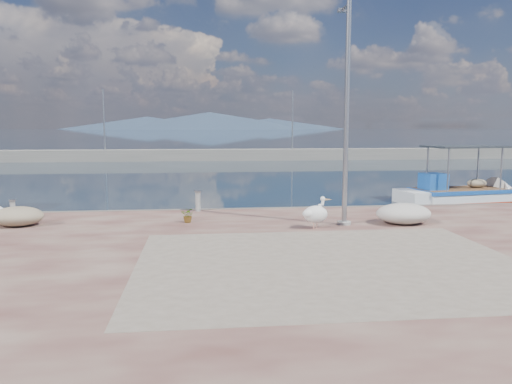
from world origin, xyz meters
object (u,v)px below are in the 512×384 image
object	(u,v)px
lamp_post	(346,122)
bollard_near	(198,200)
boat_right	(461,197)
pelican	(316,214)

from	to	relation	value
lamp_post	bollard_near	distance (m)	6.34
boat_right	bollard_near	world-z (taller)	boat_right
boat_right	lamp_post	world-z (taller)	lamp_post
pelican	bollard_near	distance (m)	5.17
boat_right	pelican	xyz separation A→B (m)	(-9.11, -7.92, 0.72)
boat_right	bollard_near	distance (m)	13.49
boat_right	pelican	world-z (taller)	boat_right
boat_right	lamp_post	size ratio (longest dim) A/B	0.98
lamp_post	bollard_near	xyz separation A→B (m)	(-4.73, 3.08, -2.87)
lamp_post	bollard_near	world-z (taller)	lamp_post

